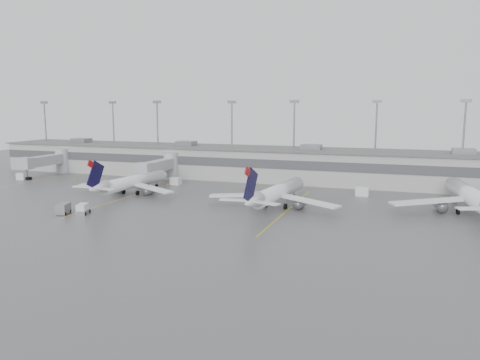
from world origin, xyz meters
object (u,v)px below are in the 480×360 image
(jet_mid_left, at_px, (131,182))
(baggage_tug, at_px, (83,210))
(jet_far_right, at_px, (472,196))
(jet_mid_right, at_px, (277,192))

(jet_mid_left, height_order, baggage_tug, jet_mid_left)
(jet_far_right, relative_size, baggage_tug, 9.82)
(jet_mid_left, xyz_separation_m, jet_mid_right, (33.33, -2.77, 0.17))
(jet_mid_left, distance_m, jet_far_right, 67.35)
(jet_mid_right, relative_size, baggage_tug, 8.83)
(jet_mid_left, relative_size, jet_mid_right, 0.94)
(jet_mid_left, height_order, jet_mid_right, jet_mid_right)
(jet_mid_right, bearing_deg, jet_far_right, 16.70)
(jet_mid_right, xyz_separation_m, jet_far_right, (33.93, 6.20, 0.33))
(jet_mid_left, xyz_separation_m, jet_far_right, (67.26, 3.43, 0.50))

